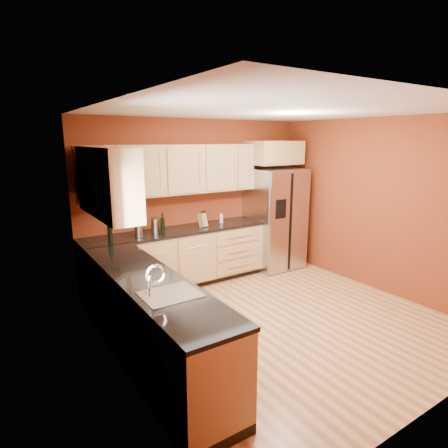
{
  "coord_description": "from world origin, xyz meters",
  "views": [
    {
      "loc": [
        -2.99,
        -3.37,
        2.28
      ],
      "look_at": [
        -0.2,
        0.9,
        1.12
      ],
      "focal_mm": 30.0,
      "sensor_mm": 36.0,
      "label": 1
    }
  ],
  "objects_px": {
    "canister_left": "(155,225)",
    "soap_dispenser": "(221,218)",
    "wine_bottle_a": "(162,223)",
    "knife_block": "(203,220)",
    "refrigerator": "(274,219)"
  },
  "relations": [
    {
      "from": "canister_left",
      "to": "soap_dispenser",
      "type": "relative_size",
      "value": 1.24
    },
    {
      "from": "wine_bottle_a",
      "to": "knife_block",
      "type": "xyz_separation_m",
      "value": [
        0.69,
        0.0,
        -0.04
      ]
    },
    {
      "from": "refrigerator",
      "to": "knife_block",
      "type": "height_order",
      "value": "refrigerator"
    },
    {
      "from": "knife_block",
      "to": "soap_dispenser",
      "type": "xyz_separation_m",
      "value": [
        0.4,
        0.08,
        -0.02
      ]
    },
    {
      "from": "knife_block",
      "to": "refrigerator",
      "type": "bearing_deg",
      "value": -24.36
    },
    {
      "from": "soap_dispenser",
      "to": "refrigerator",
      "type": "bearing_deg",
      "value": -6.25
    },
    {
      "from": "canister_left",
      "to": "soap_dispenser",
      "type": "bearing_deg",
      "value": 0.29
    },
    {
      "from": "canister_left",
      "to": "soap_dispenser",
      "type": "distance_m",
      "value": 1.17
    },
    {
      "from": "canister_left",
      "to": "wine_bottle_a",
      "type": "relative_size",
      "value": 0.71
    },
    {
      "from": "refrigerator",
      "to": "soap_dispenser",
      "type": "xyz_separation_m",
      "value": [
        -1.06,
        0.12,
        0.11
      ]
    },
    {
      "from": "soap_dispenser",
      "to": "canister_left",
      "type": "bearing_deg",
      "value": -179.71
    },
    {
      "from": "knife_block",
      "to": "soap_dispenser",
      "type": "relative_size",
      "value": 1.24
    },
    {
      "from": "soap_dispenser",
      "to": "knife_block",
      "type": "bearing_deg",
      "value": -168.87
    },
    {
      "from": "refrigerator",
      "to": "soap_dispenser",
      "type": "distance_m",
      "value": 1.07
    },
    {
      "from": "refrigerator",
      "to": "canister_left",
      "type": "relative_size",
      "value": 8.45
    }
  ]
}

